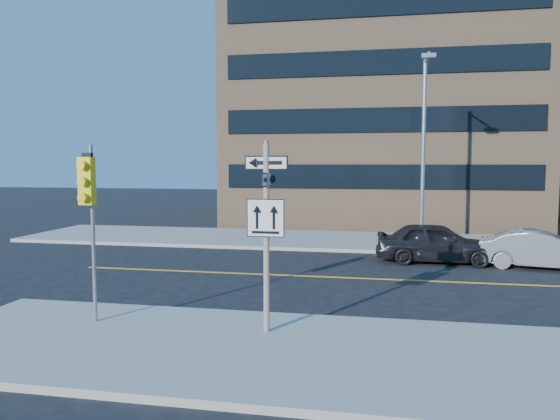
% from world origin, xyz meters
% --- Properties ---
extents(ground, '(120.00, 120.00, 0.00)m').
position_xyz_m(ground, '(0.00, 0.00, 0.00)').
color(ground, black).
rests_on(ground, ground).
extents(sign_pole, '(0.92, 0.92, 4.06)m').
position_xyz_m(sign_pole, '(0.00, -2.51, 2.44)').
color(sign_pole, beige).
rests_on(sign_pole, near_sidewalk).
extents(traffic_signal, '(0.32, 0.45, 4.00)m').
position_xyz_m(traffic_signal, '(-4.00, -2.66, 3.03)').
color(traffic_signal, gray).
rests_on(traffic_signal, near_sidewalk).
extents(parked_car_a, '(1.81, 4.47, 1.52)m').
position_xyz_m(parked_car_a, '(4.32, 7.36, 0.76)').
color(parked_car_a, black).
rests_on(parked_car_a, ground).
extents(parked_car_b, '(2.24, 4.31, 1.35)m').
position_xyz_m(parked_car_b, '(7.84, 6.83, 0.68)').
color(parked_car_b, gray).
rests_on(parked_car_b, ground).
extents(streetlight_a, '(0.55, 2.25, 8.00)m').
position_xyz_m(streetlight_a, '(4.00, 10.76, 4.76)').
color(streetlight_a, gray).
rests_on(streetlight_a, far_sidewalk).
extents(building_brick, '(18.00, 18.00, 18.00)m').
position_xyz_m(building_brick, '(2.00, 25.00, 9.00)').
color(building_brick, '#A27E5A').
rests_on(building_brick, ground).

